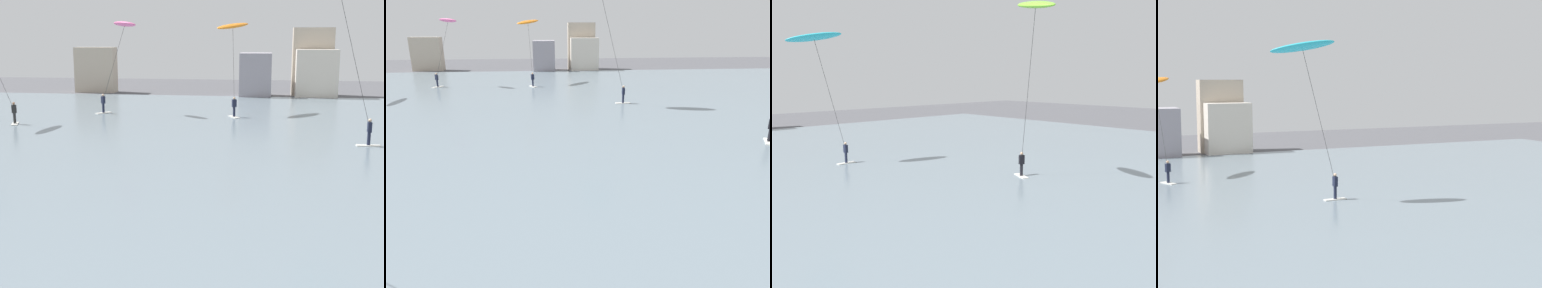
% 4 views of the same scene
% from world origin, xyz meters
% --- Properties ---
extents(water_bay, '(84.00, 52.00, 0.10)m').
position_xyz_m(water_bay, '(0.00, 30.81, 0.05)').
color(water_bay, slate).
rests_on(water_bay, ground).
extents(far_shore_buildings, '(29.88, 4.89, 7.47)m').
position_xyz_m(far_shore_buildings, '(-1.48, 58.79, 2.87)').
color(far_shore_buildings, '#B7A893').
rests_on(far_shore_buildings, ground).
extents(kitesurfer_pink, '(3.90, 2.47, 7.75)m').
position_xyz_m(kitesurfer_pink, '(-12.18, 42.79, 6.69)').
color(kitesurfer_pink, silver).
rests_on(kitesurfer_pink, water_bay).
extents(kitesurfer_orange, '(3.28, 5.85, 7.68)m').
position_xyz_m(kitesurfer_orange, '(-3.11, 44.62, 6.93)').
color(kitesurfer_orange, silver).
rests_on(kitesurfer_orange, water_bay).
extents(kitesurfer_cyan, '(4.99, 2.06, 9.81)m').
position_xyz_m(kitesurfer_cyan, '(3.70, 30.83, 8.69)').
color(kitesurfer_cyan, silver).
rests_on(kitesurfer_cyan, water_bay).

